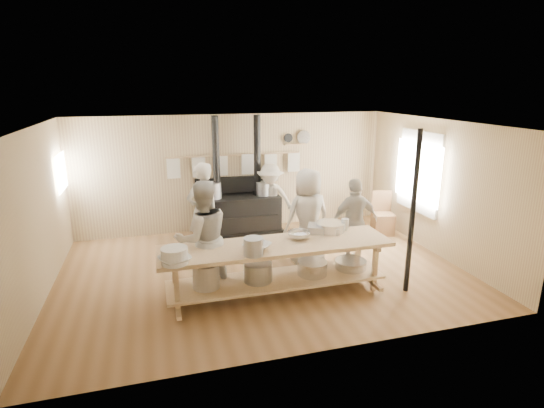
% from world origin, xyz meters
% --- Properties ---
extents(ground, '(7.00, 7.00, 0.00)m').
position_xyz_m(ground, '(0.00, 0.00, 0.00)').
color(ground, brown).
rests_on(ground, ground).
extents(room_shell, '(7.00, 7.00, 7.00)m').
position_xyz_m(room_shell, '(0.00, 0.00, 1.62)').
color(room_shell, tan).
rests_on(room_shell, ground).
extents(window_right, '(0.09, 1.50, 1.65)m').
position_xyz_m(window_right, '(3.47, 0.60, 1.50)').
color(window_right, beige).
rests_on(window_right, ground).
extents(left_opening, '(0.00, 0.90, 0.90)m').
position_xyz_m(left_opening, '(-3.45, 2.00, 1.60)').
color(left_opening, white).
rests_on(left_opening, ground).
extents(stove, '(1.90, 0.75, 2.60)m').
position_xyz_m(stove, '(-0.01, 2.12, 0.52)').
color(stove, black).
rests_on(stove, ground).
extents(towel_rail, '(3.00, 0.04, 0.47)m').
position_xyz_m(towel_rail, '(0.00, 2.40, 1.56)').
color(towel_rail, '#A5835E').
rests_on(towel_rail, ground).
extents(back_wall_shelf, '(0.63, 0.14, 0.32)m').
position_xyz_m(back_wall_shelf, '(1.46, 2.43, 2.00)').
color(back_wall_shelf, '#A5835E').
rests_on(back_wall_shelf, ground).
extents(prep_table, '(3.60, 0.90, 0.85)m').
position_xyz_m(prep_table, '(-0.01, -0.90, 0.52)').
color(prep_table, '#A5835E').
rests_on(prep_table, ground).
extents(support_post, '(0.08, 0.08, 2.60)m').
position_xyz_m(support_post, '(2.05, -1.35, 1.30)').
color(support_post, black).
rests_on(support_post, ground).
extents(cook_far_left, '(0.80, 0.71, 1.84)m').
position_xyz_m(cook_far_left, '(-0.91, 0.98, 0.92)').
color(cook_far_left, '#AEA59A').
rests_on(cook_far_left, ground).
extents(cook_left, '(1.00, 0.84, 1.83)m').
position_xyz_m(cook_left, '(-1.08, -0.53, 0.92)').
color(cook_left, '#AEA59A').
rests_on(cook_left, ground).
extents(cook_center, '(0.94, 0.68, 1.79)m').
position_xyz_m(cook_center, '(0.90, 0.15, 0.89)').
color(cook_center, '#AEA59A').
rests_on(cook_center, ground).
extents(cook_right, '(0.96, 0.44, 1.60)m').
position_xyz_m(cook_right, '(1.73, -0.07, 0.80)').
color(cook_right, '#AEA59A').
rests_on(cook_right, ground).
extents(cook_by_window, '(1.16, 0.93, 1.56)m').
position_xyz_m(cook_by_window, '(0.69, 1.95, 0.78)').
color(cook_by_window, '#AEA59A').
rests_on(cook_by_window, ground).
extents(chair, '(0.53, 0.53, 0.94)m').
position_xyz_m(chair, '(3.08, 1.21, 0.28)').
color(chair, brown).
rests_on(chair, ground).
extents(bowl_white_a, '(0.55, 0.55, 0.10)m').
position_xyz_m(bowl_white_a, '(-1.55, -1.23, 0.90)').
color(bowl_white_a, white).
rests_on(bowl_white_a, prep_table).
extents(bowl_steel_a, '(0.44, 0.44, 0.10)m').
position_xyz_m(bowl_steel_a, '(-1.55, -1.23, 0.90)').
color(bowl_steel_a, silver).
rests_on(bowl_steel_a, prep_table).
extents(bowl_white_b, '(0.55, 0.55, 0.10)m').
position_xyz_m(bowl_white_b, '(-0.34, -1.03, 0.90)').
color(bowl_white_b, white).
rests_on(bowl_white_b, prep_table).
extents(bowl_steel_b, '(0.44, 0.44, 0.11)m').
position_xyz_m(bowl_steel_b, '(0.41, -0.76, 0.91)').
color(bowl_steel_b, silver).
rests_on(bowl_steel_b, prep_table).
extents(roasting_pan, '(0.60, 0.51, 0.11)m').
position_xyz_m(roasting_pan, '(0.91, -0.57, 0.91)').
color(roasting_pan, '#B2B2B7').
rests_on(roasting_pan, prep_table).
extents(mixing_bowl_large, '(0.59, 0.59, 0.15)m').
position_xyz_m(mixing_bowl_large, '(1.03, -0.57, 0.93)').
color(mixing_bowl_large, silver).
rests_on(mixing_bowl_large, prep_table).
extents(bucket_galv, '(0.38, 0.38, 0.26)m').
position_xyz_m(bucket_galv, '(-0.44, -1.23, 0.98)').
color(bucket_galv, gray).
rests_on(bucket_galv, prep_table).
extents(deep_bowl_enamel, '(0.40, 0.40, 0.23)m').
position_xyz_m(deep_bowl_enamel, '(-1.55, -1.23, 0.96)').
color(deep_bowl_enamel, white).
rests_on(deep_bowl_enamel, prep_table).
extents(pitcher, '(0.17, 0.17, 0.20)m').
position_xyz_m(pitcher, '(1.30, -0.57, 0.95)').
color(pitcher, white).
rests_on(pitcher, prep_table).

